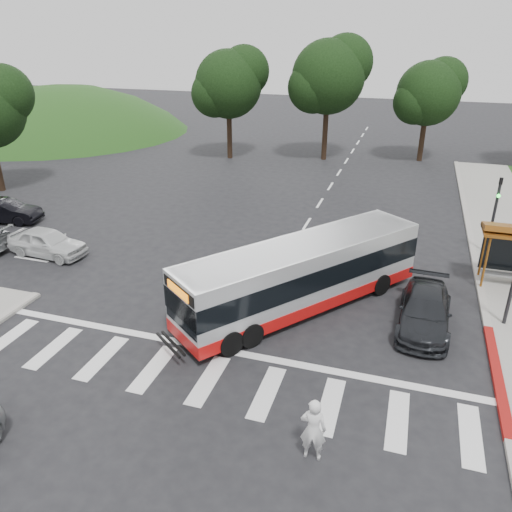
% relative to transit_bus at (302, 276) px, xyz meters
% --- Properties ---
extents(ground, '(140.00, 140.00, 0.00)m').
position_rel_transit_bus_xyz_m(ground, '(-1.84, -0.52, -1.41)').
color(ground, black).
rests_on(ground, ground).
extents(curb_east, '(0.30, 40.00, 0.15)m').
position_rel_transit_bus_xyz_m(curb_east, '(7.16, 7.48, -1.33)').
color(curb_east, '#9E9991').
rests_on(curb_east, ground).
extents(curb_east_red, '(0.32, 6.00, 0.15)m').
position_rel_transit_bus_xyz_m(curb_east_red, '(7.16, -2.52, -1.33)').
color(curb_east_red, maroon).
rests_on(curb_east_red, ground).
extents(hillside_nw, '(44.00, 44.00, 10.00)m').
position_rel_transit_bus_xyz_m(hillside_nw, '(-33.84, 29.48, -1.41)').
color(hillside_nw, '#1A4516').
rests_on(hillside_nw, ground).
extents(crosswalk_ladder, '(18.00, 2.60, 0.01)m').
position_rel_transit_bus_xyz_m(crosswalk_ladder, '(-1.84, -5.52, -1.40)').
color(crosswalk_ladder, silver).
rests_on(crosswalk_ladder, ground).
extents(traffic_signal_ne_short, '(0.18, 0.37, 4.00)m').
position_rel_transit_bus_xyz_m(traffic_signal_ne_short, '(7.76, 7.97, 1.07)').
color(traffic_signal_ne_short, black).
rests_on(traffic_signal_ne_short, ground).
extents(tree_north_a, '(6.60, 6.15, 10.17)m').
position_rel_transit_bus_xyz_m(tree_north_a, '(-3.75, 25.55, 5.52)').
color(tree_north_a, black).
rests_on(tree_north_a, ground).
extents(tree_north_b, '(5.72, 5.33, 8.43)m').
position_rel_transit_bus_xyz_m(tree_north_b, '(4.24, 27.54, 4.26)').
color(tree_north_b, black).
rests_on(tree_north_b, ground).
extents(tree_north_c, '(6.16, 5.74, 9.30)m').
position_rel_transit_bus_xyz_m(tree_north_c, '(-11.76, 23.55, 4.89)').
color(tree_north_c, black).
rests_on(tree_north_c, ground).
extents(transit_bus, '(8.47, 10.09, 2.81)m').
position_rel_transit_bus_xyz_m(transit_bus, '(0.00, 0.00, 0.00)').
color(transit_bus, '#B8BABD').
rests_on(transit_bus, ground).
extents(pedestrian, '(0.72, 0.50, 1.90)m').
position_rel_transit_bus_xyz_m(pedestrian, '(2.04, -7.63, -0.46)').
color(pedestrian, silver).
rests_on(pedestrian, ground).
extents(dark_sedan, '(2.06, 4.72, 1.35)m').
position_rel_transit_bus_xyz_m(dark_sedan, '(4.78, 0.00, -0.73)').
color(dark_sedan, '#212327').
rests_on(dark_sedan, ground).
extents(west_car_white, '(4.22, 1.95, 1.40)m').
position_rel_transit_bus_xyz_m(west_car_white, '(-13.31, 1.19, -0.70)').
color(west_car_white, silver).
rests_on(west_car_white, ground).
extents(west_car_black, '(4.27, 2.11, 1.35)m').
position_rel_transit_bus_xyz_m(west_car_black, '(-18.83, 4.42, -0.73)').
color(west_car_black, black).
rests_on(west_car_black, ground).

